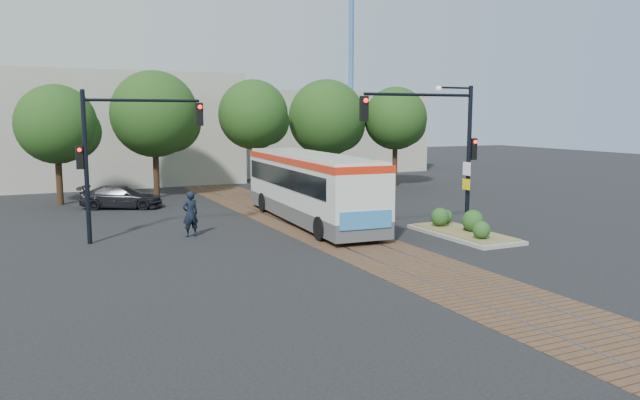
{
  "coord_description": "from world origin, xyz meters",
  "views": [
    {
      "loc": [
        -11.52,
        -21.63,
        5.04
      ],
      "look_at": [
        -0.87,
        1.05,
        1.6
      ],
      "focal_mm": 35.0,
      "sensor_mm": 36.0,
      "label": 1
    }
  ],
  "objects_px": {
    "traffic_island": "(463,228)",
    "officer": "(190,214)",
    "signal_pole_left": "(116,145)",
    "signal_pole_main": "(445,137)",
    "parked_car": "(121,197)",
    "city_bus": "(310,184)"
  },
  "relations": [
    {
      "from": "traffic_island",
      "to": "officer",
      "type": "xyz_separation_m",
      "value": [
        -10.37,
        4.65,
        0.62
      ]
    },
    {
      "from": "signal_pole_left",
      "to": "traffic_island",
      "type": "bearing_deg",
      "value": -20.36
    },
    {
      "from": "signal_pole_main",
      "to": "signal_pole_left",
      "type": "height_order",
      "value": "signal_pole_main"
    },
    {
      "from": "officer",
      "to": "parked_car",
      "type": "distance_m",
      "value": 9.56
    },
    {
      "from": "city_bus",
      "to": "parked_car",
      "type": "bearing_deg",
      "value": 135.69
    },
    {
      "from": "city_bus",
      "to": "signal_pole_main",
      "type": "distance_m",
      "value": 7.07
    },
    {
      "from": "traffic_island",
      "to": "signal_pole_left",
      "type": "distance_m",
      "value": 14.5
    },
    {
      "from": "officer",
      "to": "signal_pole_left",
      "type": "bearing_deg",
      "value": -16.46
    },
    {
      "from": "city_bus",
      "to": "traffic_island",
      "type": "height_order",
      "value": "city_bus"
    },
    {
      "from": "city_bus",
      "to": "officer",
      "type": "bearing_deg",
      "value": -165.54
    },
    {
      "from": "signal_pole_main",
      "to": "signal_pole_left",
      "type": "distance_m",
      "value": 13.14
    },
    {
      "from": "traffic_island",
      "to": "officer",
      "type": "bearing_deg",
      "value": 155.84
    },
    {
      "from": "city_bus",
      "to": "signal_pole_main",
      "type": "bearing_deg",
      "value": -55.31
    },
    {
      "from": "traffic_island",
      "to": "parked_car",
      "type": "xyz_separation_m",
      "value": [
        -11.88,
        14.08,
        0.3
      ]
    },
    {
      "from": "traffic_island",
      "to": "signal_pole_main",
      "type": "height_order",
      "value": "signal_pole_main"
    },
    {
      "from": "city_bus",
      "to": "signal_pole_left",
      "type": "height_order",
      "value": "signal_pole_left"
    },
    {
      "from": "signal_pole_main",
      "to": "signal_pole_left",
      "type": "bearing_deg",
      "value": 158.55
    },
    {
      "from": "traffic_island",
      "to": "signal_pole_left",
      "type": "relative_size",
      "value": 0.87
    },
    {
      "from": "city_bus",
      "to": "signal_pole_main",
      "type": "relative_size",
      "value": 2.03
    },
    {
      "from": "signal_pole_left",
      "to": "signal_pole_main",
      "type": "bearing_deg",
      "value": -21.45
    },
    {
      "from": "parked_car",
      "to": "signal_pole_left",
      "type": "bearing_deg",
      "value": -164.7
    },
    {
      "from": "city_bus",
      "to": "parked_car",
      "type": "relative_size",
      "value": 2.82
    }
  ]
}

